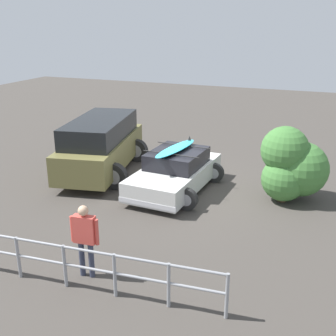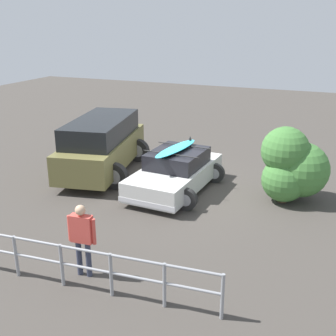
{
  "view_description": "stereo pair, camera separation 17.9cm",
  "coord_description": "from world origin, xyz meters",
  "px_view_note": "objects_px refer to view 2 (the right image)",
  "views": [
    {
      "loc": [
        -4.17,
        11.94,
        5.18
      ],
      "look_at": [
        0.23,
        0.81,
        0.95
      ],
      "focal_mm": 45.0,
      "sensor_mm": 36.0,
      "label": 1
    },
    {
      "loc": [
        -4.34,
        11.87,
        5.18
      ],
      "look_at": [
        0.23,
        0.81,
        0.95
      ],
      "focal_mm": 45.0,
      "sensor_mm": 36.0,
      "label": 2
    }
  ],
  "objects_px": {
    "suv_car": "(102,145)",
    "bush_near_left": "(292,168)",
    "person_bystander": "(82,234)",
    "sedan_car": "(176,172)"
  },
  "relations": [
    {
      "from": "sedan_car",
      "to": "person_bystander",
      "type": "xyz_separation_m",
      "value": [
        0.05,
        5.2,
        0.37
      ]
    },
    {
      "from": "sedan_car",
      "to": "suv_car",
      "type": "bearing_deg",
      "value": -11.22
    },
    {
      "from": "suv_car",
      "to": "bush_near_left",
      "type": "distance_m",
      "value": 6.51
    },
    {
      "from": "person_bystander",
      "to": "bush_near_left",
      "type": "bearing_deg",
      "value": -121.54
    },
    {
      "from": "suv_car",
      "to": "bush_near_left",
      "type": "relative_size",
      "value": 2.26
    },
    {
      "from": "sedan_car",
      "to": "bush_near_left",
      "type": "relative_size",
      "value": 1.79
    },
    {
      "from": "bush_near_left",
      "to": "person_bystander",
      "type": "bearing_deg",
      "value": 58.46
    },
    {
      "from": "person_bystander",
      "to": "bush_near_left",
      "type": "relative_size",
      "value": 0.72
    },
    {
      "from": "suv_car",
      "to": "bush_near_left",
      "type": "xyz_separation_m",
      "value": [
        -6.51,
        0.05,
        0.03
      ]
    },
    {
      "from": "suv_car",
      "to": "person_bystander",
      "type": "xyz_separation_m",
      "value": [
        -2.98,
        5.81,
        -0.03
      ]
    }
  ]
}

